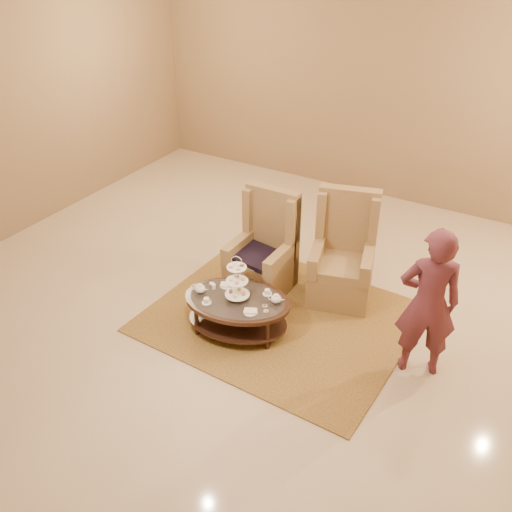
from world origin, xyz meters
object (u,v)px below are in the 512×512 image
Objects in this scene: person at (428,303)px; armchair_right at (342,263)px; tea_table at (237,305)px; armchair_left at (264,257)px.

armchair_right is at bearing -56.27° from person.
armchair_left is (-0.17, 0.88, 0.07)m from tea_table.
tea_table is 1.96m from person.
tea_table is 1.04× the size of armchair_left.
person is (2.03, -0.46, 0.38)m from armchair_left.
armchair_right is 1.47m from person.
person is at bearing -12.63° from armchair_left.
armchair_left is 2.12m from person.
tea_table is at bearing -78.54° from armchair_left.
armchair_right is at bearing 21.79° from armchair_left.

